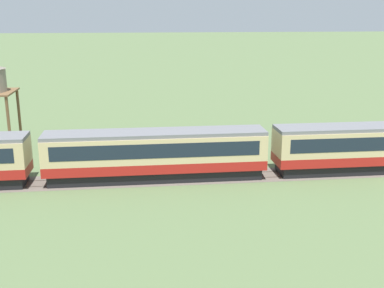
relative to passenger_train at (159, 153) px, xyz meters
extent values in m
cube|color=#AD1E19|center=(18.86, 0.00, -0.97)|extent=(18.00, 3.05, 0.80)
cube|color=#D1B784|center=(18.86, 0.00, 0.48)|extent=(18.00, 3.05, 2.09)
cube|color=#192330|center=(18.86, 0.00, 0.58)|extent=(16.56, 3.09, 1.17)
cube|color=slate|center=(18.86, 0.00, 1.67)|extent=(18.00, 2.87, 0.30)
cube|color=black|center=(18.86, 0.00, -1.81)|extent=(17.28, 2.62, 0.88)
cylinder|color=black|center=(12.92, -0.72, -1.82)|extent=(0.90, 0.18, 0.90)
cylinder|color=black|center=(12.92, 0.72, -1.82)|extent=(0.90, 0.18, 0.90)
cube|color=#AD1E19|center=(-0.27, 0.00, -0.97)|extent=(18.00, 3.05, 0.80)
cube|color=#D1B784|center=(-0.27, 0.00, 0.48)|extent=(18.00, 3.05, 2.09)
cube|color=#192330|center=(-0.27, 0.00, 0.58)|extent=(16.56, 3.09, 1.17)
cube|color=slate|center=(-0.27, 0.00, 1.67)|extent=(18.00, 2.87, 0.30)
cube|color=black|center=(-0.27, 0.00, -1.81)|extent=(17.28, 2.62, 0.88)
cylinder|color=black|center=(5.67, -0.72, -1.82)|extent=(0.90, 0.18, 0.90)
cylinder|color=black|center=(5.67, 0.72, -1.82)|extent=(0.90, 0.18, 0.90)
cylinder|color=black|center=(-6.21, -0.72, -1.82)|extent=(0.90, 0.18, 0.90)
cylinder|color=black|center=(-6.21, 0.72, -1.82)|extent=(0.90, 0.18, 0.90)
cube|color=#665B51|center=(-3.97, 0.00, -2.26)|extent=(150.96, 3.60, 0.01)
cube|color=#4C4238|center=(-3.97, -0.72, -2.25)|extent=(150.96, 0.12, 0.04)
cube|color=#4C4238|center=(-3.97, 0.72, -2.25)|extent=(150.96, 0.12, 0.04)
cylinder|color=brown|center=(-13.76, 12.40, 0.64)|extent=(0.28, 0.28, 5.82)
cylinder|color=brown|center=(-13.76, 8.12, 0.64)|extent=(0.28, 0.28, 5.82)
camera|label=1|loc=(-1.72, -37.84, 11.12)|focal=45.00mm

